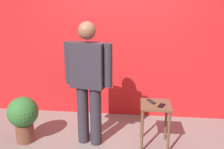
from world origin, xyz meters
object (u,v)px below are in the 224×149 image
object	(u,v)px
side_table	(155,113)
cell_phone	(161,106)
tv_remote	(151,101)
potted_plant	(23,116)
standing_person	(88,79)

from	to	relation	value
side_table	cell_phone	world-z (taller)	cell_phone
tv_remote	side_table	bearing A→B (deg)	-73.58
side_table	potted_plant	bearing A→B (deg)	-177.10
standing_person	side_table	bearing A→B (deg)	1.37
standing_person	potted_plant	distance (m)	1.12
standing_person	cell_phone	world-z (taller)	standing_person
tv_remote	potted_plant	world-z (taller)	potted_plant
standing_person	side_table	size ratio (longest dim) A/B	2.73
cell_phone	tv_remote	world-z (taller)	tv_remote
potted_plant	side_table	bearing A→B (deg)	2.90
standing_person	tv_remote	size ratio (longest dim) A/B	10.27
side_table	tv_remote	size ratio (longest dim) A/B	3.76
cell_phone	potted_plant	distance (m)	1.97
side_table	tv_remote	world-z (taller)	tv_remote
cell_phone	potted_plant	world-z (taller)	potted_plant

